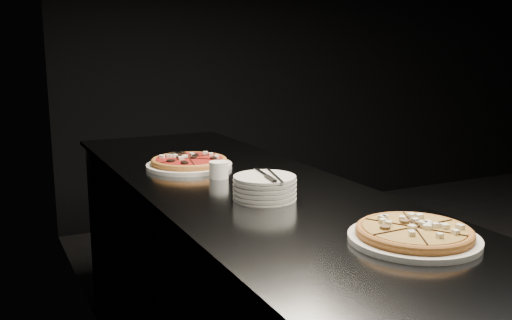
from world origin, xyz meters
name	(u,v)px	position (x,y,z in m)	size (l,w,h in m)	color
wall_left	(138,47)	(-2.50, 0.00, 1.40)	(0.02, 5.00, 2.80)	black
wall_back	(342,46)	(0.00, 2.50, 1.40)	(5.00, 0.02, 2.80)	black
counter	(246,304)	(-2.13, 0.00, 0.46)	(0.74, 2.44, 0.92)	#57595E
pizza_mushroom	(414,234)	(-2.01, -0.74, 0.94)	(0.33, 0.33, 0.04)	white
pizza_tomato	(189,162)	(-2.21, 0.35, 0.94)	(0.39, 0.39, 0.04)	white
plate_stack	(265,187)	(-2.16, -0.21, 0.96)	(0.20, 0.20, 0.08)	white
cutlery	(269,176)	(-2.15, -0.22, 1.00)	(0.10, 0.21, 0.01)	#B3B6BA
ramekin	(219,169)	(-2.18, 0.13, 0.95)	(0.07, 0.07, 0.06)	white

